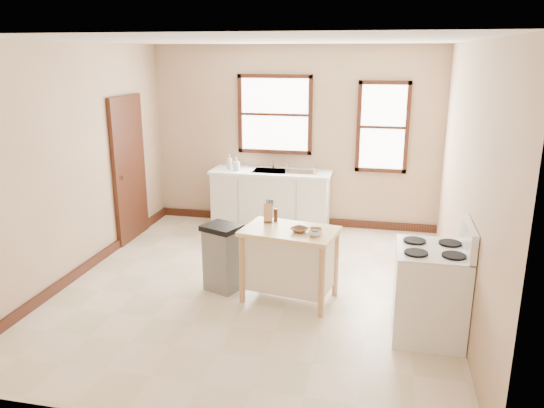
{
  "coord_description": "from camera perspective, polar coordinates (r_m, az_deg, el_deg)",
  "views": [
    {
      "loc": [
        1.41,
        -5.61,
        2.69
      ],
      "look_at": [
        0.11,
        0.4,
        0.92
      ],
      "focal_mm": 35.0,
      "sensor_mm": 36.0,
      "label": 1
    }
  ],
  "objects": [
    {
      "name": "floor",
      "position": [
        6.38,
        -1.72,
        -8.85
      ],
      "size": [
        5.0,
        5.0,
        0.0
      ],
      "primitive_type": "plane",
      "color": "#F5DEC2",
      "rests_on": "ground"
    },
    {
      "name": "ceiling",
      "position": [
        5.79,
        -1.97,
        17.18
      ],
      "size": [
        5.0,
        5.0,
        0.0
      ],
      "primitive_type": "plane",
      "rotation": [
        3.14,
        0.0,
        0.0
      ],
      "color": "white",
      "rests_on": "ground"
    },
    {
      "name": "wall_back",
      "position": [
        8.33,
        2.36,
        7.17
      ],
      "size": [
        4.5,
        0.04,
        2.8
      ],
      "primitive_type": "cube",
      "color": "tan",
      "rests_on": "ground"
    },
    {
      "name": "wall_left",
      "position": [
        6.82,
        -20.55,
        4.17
      ],
      "size": [
        0.04,
        5.0,
        2.8
      ],
      "primitive_type": "cube",
      "color": "tan",
      "rests_on": "ground"
    },
    {
      "name": "wall_right",
      "position": [
        5.82,
        20.22,
        2.28
      ],
      "size": [
        0.04,
        5.0,
        2.8
      ],
      "primitive_type": "cube",
      "color": "tan",
      "rests_on": "ground"
    },
    {
      "name": "window_main",
      "position": [
        8.32,
        0.31,
        9.6
      ],
      "size": [
        1.17,
        0.06,
        1.22
      ],
      "primitive_type": null,
      "color": "black",
      "rests_on": "wall_back"
    },
    {
      "name": "window_side",
      "position": [
        8.16,
        11.82,
        8.08
      ],
      "size": [
        0.77,
        0.06,
        1.37
      ],
      "primitive_type": null,
      "color": "black",
      "rests_on": "wall_back"
    },
    {
      "name": "door_left",
      "position": [
        7.97,
        -15.11,
        3.66
      ],
      "size": [
        0.06,
        0.9,
        2.1
      ],
      "primitive_type": "cube",
      "color": "black",
      "rests_on": "ground"
    },
    {
      "name": "baseboard_back",
      "position": [
        8.61,
        2.23,
        -1.71
      ],
      "size": [
        4.5,
        0.04,
        0.12
      ],
      "primitive_type": "cube",
      "color": "black",
      "rests_on": "ground"
    },
    {
      "name": "baseboard_left",
      "position": [
        7.18,
        -19.3,
        -6.35
      ],
      "size": [
        0.04,
        5.0,
        0.12
      ],
      "primitive_type": "cube",
      "color": "black",
      "rests_on": "ground"
    },
    {
      "name": "sink_counter",
      "position": [
        8.3,
        -0.11,
        0.5
      ],
      "size": [
        1.86,
        0.62,
        0.92
      ],
      "primitive_type": null,
      "color": "silver",
      "rests_on": "ground"
    },
    {
      "name": "faucet",
      "position": [
        8.34,
        0.16,
        4.6
      ],
      "size": [
        0.03,
        0.03,
        0.22
      ],
      "primitive_type": "cylinder",
      "color": "silver",
      "rests_on": "sink_counter"
    },
    {
      "name": "soap_bottle_a",
      "position": [
        8.31,
        -4.6,
        4.55
      ],
      "size": [
        0.11,
        0.11,
        0.23
      ],
      "primitive_type": "imported",
      "rotation": [
        0.0,
        0.0,
        0.34
      ],
      "color": "#B2B2B2",
      "rests_on": "sink_counter"
    },
    {
      "name": "soap_bottle_b",
      "position": [
        8.22,
        -3.84,
        4.32
      ],
      "size": [
        0.09,
        0.09,
        0.2
      ],
      "primitive_type": "imported",
      "rotation": [
        0.0,
        0.0,
        0.02
      ],
      "color": "#B2B2B2",
      "rests_on": "sink_counter"
    },
    {
      "name": "dish_rack",
      "position": [
        8.05,
        3.2,
        3.76
      ],
      "size": [
        0.48,
        0.38,
        0.11
      ],
      "primitive_type": null,
      "rotation": [
        0.0,
        0.0,
        0.12
      ],
      "color": "silver",
      "rests_on": "sink_counter"
    },
    {
      "name": "kitchen_island",
      "position": [
        5.92,
        1.89,
        -6.53
      ],
      "size": [
        1.1,
        0.8,
        0.83
      ],
      "primitive_type": null,
      "rotation": [
        0.0,
        0.0,
        -0.17
      ],
      "color": "#F8E191",
      "rests_on": "ground"
    },
    {
      "name": "knife_block",
      "position": [
        6.0,
        -0.41,
        -1.0
      ],
      "size": [
        0.12,
        0.12,
        0.2
      ],
      "primitive_type": null,
      "rotation": [
        0.0,
        0.0,
        0.18
      ],
      "color": "tan",
      "rests_on": "kitchen_island"
    },
    {
      "name": "pepper_grinder",
      "position": [
        6.02,
        0.4,
        -1.19
      ],
      "size": [
        0.06,
        0.06,
        0.15
      ],
      "primitive_type": "cylinder",
      "rotation": [
        0.0,
        0.0,
        -0.34
      ],
      "color": "#3F2211",
      "rests_on": "kitchen_island"
    },
    {
      "name": "bowl_a",
      "position": [
        5.69,
        2.97,
        -2.79
      ],
      "size": [
        0.25,
        0.25,
        0.04
      ],
      "primitive_type": "imported",
      "rotation": [
        0.0,
        0.0,
        -0.53
      ],
      "color": "brown",
      "rests_on": "kitchen_island"
    },
    {
      "name": "bowl_b",
      "position": [
        5.7,
        4.7,
        -2.85
      ],
      "size": [
        0.16,
        0.16,
        0.04
      ],
      "primitive_type": "imported",
      "rotation": [
        0.0,
        0.0,
        0.12
      ],
      "color": "brown",
      "rests_on": "kitchen_island"
    },
    {
      "name": "bowl_c",
      "position": [
        5.59,
        4.62,
        -3.19
      ],
      "size": [
        0.16,
        0.16,
        0.05
      ],
      "primitive_type": "imported",
      "rotation": [
        0.0,
        0.0,
        0.08
      ],
      "color": "silver",
      "rests_on": "kitchen_island"
    },
    {
      "name": "trash_bin",
      "position": [
        6.18,
        -5.34,
        -5.76
      ],
      "size": [
        0.5,
        0.47,
        0.79
      ],
      "primitive_type": null,
      "rotation": [
        0.0,
        0.0,
        -0.38
      ],
      "color": "gray",
      "rests_on": "ground"
    },
    {
      "name": "gas_stove",
      "position": [
        5.35,
        16.7,
        -7.8
      ],
      "size": [
        0.72,
        0.73,
        1.17
      ],
      "primitive_type": null,
      "color": "white",
      "rests_on": "ground"
    }
  ]
}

